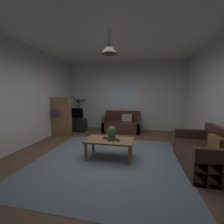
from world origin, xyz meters
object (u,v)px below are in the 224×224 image
couch_right_side (205,155)px  remote_on_table_0 (111,140)px  book_on_table_0 (106,138)px  pendant_lamp (109,48)px  remote_on_table_1 (118,140)px  tv (75,113)px  bookshelf_corner (61,116)px  potted_palm_corner (79,114)px  couch_under_window (122,125)px  coffee_table (109,142)px  tv_stand (75,125)px  potted_plant_on_table (112,133)px

couch_right_side → remote_on_table_0: (-1.93, -0.03, 0.19)m
book_on_table_0 → pendant_lamp: 2.02m
remote_on_table_1 → tv: 3.10m
bookshelf_corner → pendant_lamp: (2.13, -1.50, 1.77)m
book_on_table_0 → tv: 2.82m
remote_on_table_0 → potted_palm_corner: 3.43m
couch_right_side → tv: bearing=-119.6°
book_on_table_0 → couch_under_window: bearing=88.6°
remote_on_table_0 → bookshelf_corner: bearing=-144.3°
couch_right_side → bookshelf_corner: bookshelf_corner is taller
book_on_table_0 → coffee_table: bearing=-34.9°
tv_stand → pendant_lamp: (1.94, -2.20, 2.23)m
tv_stand → pendant_lamp: size_ratio=1.77×
couch_right_side → pendant_lamp: bearing=-91.7°
book_on_table_0 → pendant_lamp: size_ratio=0.26×
couch_under_window → remote_on_table_1: (0.25, -2.52, 0.19)m
couch_right_side → pendant_lamp: 2.97m
coffee_table → potted_palm_corner: bearing=126.4°
potted_plant_on_table → coffee_table: bearing=172.2°
remote_on_table_1 → potted_plant_on_table: size_ratio=0.51×
potted_plant_on_table → tv: tv is taller
couch_right_side → bookshelf_corner: (-4.12, 1.56, 0.43)m
bookshelf_corner → pendant_lamp: bearing=-35.2°
coffee_table → tv_stand: size_ratio=1.21×
couch_under_window → couch_right_side: 3.25m
book_on_table_0 → remote_on_table_1: size_ratio=0.82×
potted_plant_on_table → bookshelf_corner: size_ratio=0.23×
remote_on_table_1 → pendant_lamp: 2.03m
remote_on_table_0 → tv_stand: size_ratio=0.18×
remote_on_table_0 → pendant_lamp: pendant_lamp is taller
tv_stand → pendant_lamp: bearing=-48.6°
couch_under_window → couch_right_side: same height
tv → bookshelf_corner: 0.70m
couch_under_window → coffee_table: size_ratio=1.34×
couch_under_window → potted_plant_on_table: couch_under_window is taller
remote_on_table_0 → remote_on_table_1: 0.16m
book_on_table_0 → bookshelf_corner: bearing=144.8°
couch_right_side → coffee_table: 2.00m
couch_right_side → bookshelf_corner: size_ratio=1.01×
couch_right_side → remote_on_table_1: (-1.78, 0.02, 0.19)m
potted_plant_on_table → bookshelf_corner: 2.65m
remote_on_table_0 → potted_plant_on_table: bearing=163.2°
couch_right_side → remote_on_table_0: 1.94m
coffee_table → tv: (-1.94, 2.18, 0.35)m
coffee_table → book_on_table_0: book_on_table_0 is taller
book_on_table_0 → remote_on_table_1: (0.31, -0.11, -0.00)m
remote_on_table_1 → tv_stand: bearing=-69.8°
remote_on_table_1 → book_on_table_0: bearing=-43.3°
bookshelf_corner → pendant_lamp: 3.15m
book_on_table_0 → remote_on_table_0: book_on_table_0 is taller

